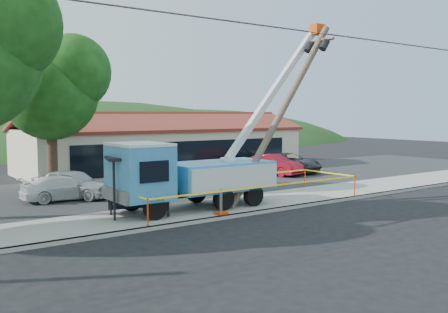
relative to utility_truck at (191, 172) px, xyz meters
The scene contains 16 objects.
ground 5.73m from the utility_truck, 51.67° to the right, with size 120.00×120.00×0.00m, color black.
curb 4.37m from the utility_truck, 32.62° to the right, with size 60.00×0.25×0.15m, color #A19E96.
sidewalk 3.81m from the utility_truck, ahead, with size 60.00×4.00×0.15m, color #A19E96.
parking_lot 8.64m from the utility_truck, 66.56° to the left, with size 60.00×12.00×0.10m, color #28282B.
strip_mall 17.37m from the utility_truck, 64.92° to the left, with size 22.50×8.53×4.67m.
tree_lot 10.43m from the utility_truck, 112.59° to the left, with size 6.30×5.60×8.94m.
hill_center 52.51m from the utility_truck, 75.25° to the left, with size 89.60×64.00×32.00m, color #203914.
hill_east 60.76m from the utility_truck, 56.68° to the left, with size 72.80×52.00×26.00m, color #203914.
utility_truck is the anchor object (origin of this frame).
leaning_pole 6.11m from the utility_truck, ahead, with size 6.55×1.92×9.10m.
bus_shelter 2.60m from the utility_truck, behind, with size 3.02×2.32×2.58m.
caution_tape 3.06m from the utility_truck, ahead, with size 12.41×3.79×1.09m.
car_silver 7.46m from the utility_truck, 117.30° to the left, with size 1.79×4.46×1.52m, color #B6B8BE.
car_red 14.24m from the utility_truck, 32.86° to the left, with size 1.57×4.49×1.48m, color maroon.
car_white 7.44m from the utility_truck, 122.55° to the left, with size 1.78×4.37×1.27m, color white.
car_dark 16.22m from the utility_truck, 30.57° to the left, with size 2.40×5.20×1.45m, color black.
Camera 1 is at (-15.46, -15.16, 4.59)m, focal length 40.00 mm.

